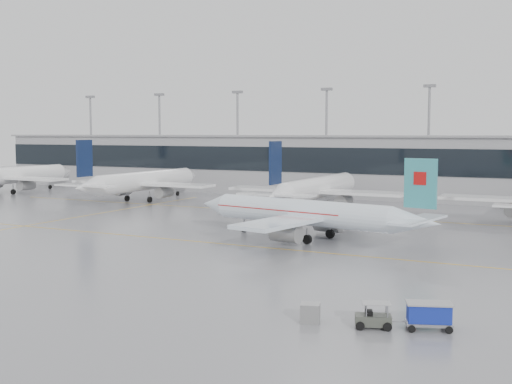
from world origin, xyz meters
The scene contains 15 objects.
ground centered at (0.00, 0.00, 0.00)m, with size 320.00×320.00×0.00m, color gray.
taxi_line_main centered at (0.00, 0.00, 0.01)m, with size 120.00×0.25×0.01m, color gold.
taxi_line_north centered at (0.00, 30.00, 0.01)m, with size 120.00×0.25×0.01m, color gold.
taxi_line_cross centered at (-30.00, 15.00, 0.01)m, with size 0.25×60.00×0.01m, color gold.
terminal centered at (0.00, 62.00, 6.00)m, with size 180.00×15.00×12.00m, color #959598.
terminal_glass centered at (0.00, 54.45, 7.50)m, with size 180.00×0.20×5.00m, color black.
terminal_roof centered at (0.00, 62.00, 12.20)m, with size 182.00×16.00×0.40m, color gray.
light_masts centered at (0.00, 68.00, 13.34)m, with size 156.40×1.00×22.60m.
air_canada_jet centered at (9.88, 7.00, 3.18)m, with size 33.36×26.21×10.17m.
parked_jet_a centered at (-70.00, 33.69, 3.71)m, with size 29.64×36.96×11.72m.
parked_jet_b centered at (-35.00, 33.69, 3.71)m, with size 29.64×36.96×11.72m.
parked_jet_c centered at (0.00, 33.69, 3.71)m, with size 29.64×36.96×11.72m.
baggage_tug centered at (26.61, -23.62, 0.60)m, with size 3.57×2.20×1.71m.
baggage_cart centered at (29.98, -22.36, 1.07)m, with size 3.32×2.55×1.82m.
gse_unit centered at (22.42, -24.33, 0.66)m, with size 1.31×1.22×1.31m, color gray.
Camera 1 is at (38.31, -64.14, 12.89)m, focal length 45.00 mm.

